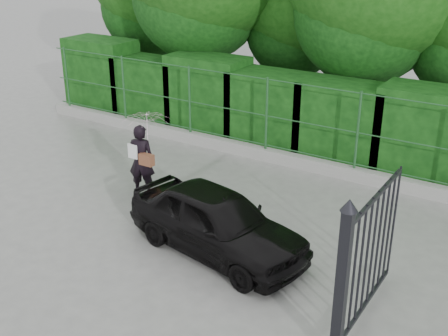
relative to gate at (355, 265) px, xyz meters
The scene contains 7 objects.
ground 4.81m from the gate, behind, with size 80.00×80.00×0.00m, color gray.
kerb 7.04m from the gate, 131.36° to the left, with size 14.00×0.25×0.30m, color #9E9E99.
fence 6.82m from the gate, 129.97° to the left, with size 14.13×0.06×1.80m.
hedge 7.78m from the gate, 126.82° to the left, with size 14.20×1.20×2.25m.
gate is the anchor object (origin of this frame).
woman 5.76m from the gate, 158.79° to the left, with size 0.97×0.99×1.87m.
car 3.04m from the gate, 161.56° to the left, with size 1.41×3.49×1.19m, color black.
Camera 1 is at (6.56, -7.01, 5.27)m, focal length 45.00 mm.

